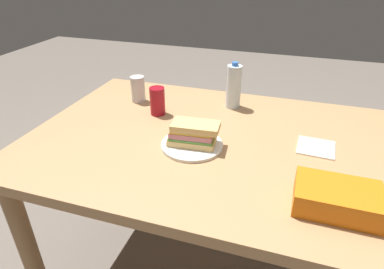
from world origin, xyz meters
name	(u,v)px	position (x,y,z in m)	size (l,w,h in m)	color
ground_plane	(216,268)	(0.00, 0.00, 0.00)	(8.00, 8.00, 0.00)	#70665B
dining_table	(222,159)	(0.00, 0.00, 0.64)	(1.50, 0.97, 0.73)	tan
paper_plate	(192,145)	(-0.10, -0.08, 0.74)	(0.23, 0.23, 0.01)	white
sandwich	(193,134)	(-0.09, -0.08, 0.78)	(0.19, 0.11, 0.08)	#DBB26B
soda_can_red	(157,101)	(-0.33, 0.14, 0.79)	(0.07, 0.07, 0.12)	maroon
chip_bag	(337,198)	(0.39, -0.28, 0.77)	(0.23, 0.15, 0.07)	orange
water_bottle_tall	(234,86)	(-0.03, 0.31, 0.83)	(0.07, 0.07, 0.21)	silver
soda_can_silver	(138,89)	(-0.47, 0.24, 0.79)	(0.07, 0.07, 0.12)	silver
paper_napkin	(316,147)	(0.34, 0.05, 0.73)	(0.13, 0.13, 0.01)	white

